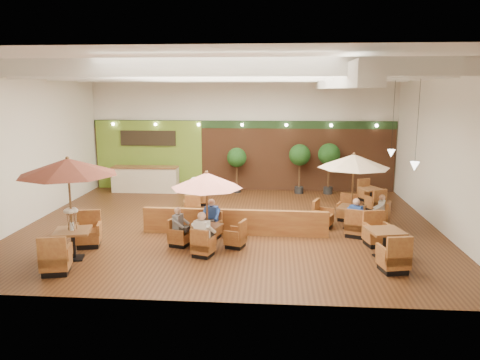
# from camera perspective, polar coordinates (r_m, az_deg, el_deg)

# --- Properties ---
(room) EXTENTS (14.04, 14.00, 5.52)m
(room) POSITION_cam_1_polar(r_m,az_deg,el_deg) (16.83, 0.01, 7.60)
(room) COLOR #381E0F
(room) RESTS_ON ground
(service_counter) EXTENTS (3.00, 0.75, 1.18)m
(service_counter) POSITION_cam_1_polar(r_m,az_deg,el_deg) (21.85, -11.45, 0.09)
(service_counter) COLOR beige
(service_counter) RESTS_ON ground
(booth_divider) EXTENTS (6.00, 0.33, 0.83)m
(booth_divider) POSITION_cam_1_polar(r_m,az_deg,el_deg) (15.13, -0.66, -5.15)
(booth_divider) COLOR brown
(booth_divider) RESTS_ON ground
(table_0) EXTENTS (2.66, 2.94, 2.87)m
(table_0) POSITION_cam_1_polar(r_m,az_deg,el_deg) (13.36, -20.13, -0.25)
(table_0) COLOR brown
(table_0) RESTS_ON ground
(table_1) EXTENTS (2.36, 2.36, 2.30)m
(table_1) POSITION_cam_1_polar(r_m,az_deg,el_deg) (13.72, -4.07, -1.80)
(table_1) COLOR brown
(table_1) RESTS_ON ground
(table_2) EXTENTS (2.68, 2.68, 2.58)m
(table_2) POSITION_cam_1_polar(r_m,az_deg,el_deg) (15.97, 13.62, 0.36)
(table_2) COLOR brown
(table_2) RESTS_ON ground
(table_3) EXTENTS (0.95, 2.41, 1.46)m
(table_3) POSITION_cam_1_polar(r_m,az_deg,el_deg) (18.18, -5.39, -2.22)
(table_3) COLOR brown
(table_3) RESTS_ON ground
(table_4) EXTENTS (1.09, 2.84, 1.02)m
(table_4) POSITION_cam_1_polar(r_m,az_deg,el_deg) (13.69, 17.20, -7.50)
(table_4) COLOR brown
(table_4) RESTS_ON ground
(table_5) EXTENTS (1.06, 2.57, 0.90)m
(table_5) POSITION_cam_1_polar(r_m,az_deg,el_deg) (19.61, 15.66, -2.04)
(table_5) COLOR brown
(table_5) RESTS_ON ground
(topiary_0) EXTENTS (0.88, 0.88, 2.05)m
(topiary_0) POSITION_cam_1_polar(r_m,az_deg,el_deg) (21.14, -0.40, 2.55)
(topiary_0) COLOR black
(topiary_0) RESTS_ON ground
(topiary_1) EXTENTS (0.96, 0.96, 2.23)m
(topiary_1) POSITION_cam_1_polar(r_m,az_deg,el_deg) (21.08, 7.29, 2.81)
(topiary_1) COLOR black
(topiary_1) RESTS_ON ground
(topiary_2) EXTENTS (0.98, 0.98, 2.29)m
(topiary_2) POSITION_cam_1_polar(r_m,az_deg,el_deg) (21.18, 10.81, 2.85)
(topiary_2) COLOR black
(topiary_2) RESTS_ON ground
(diner_0) EXTENTS (0.46, 0.43, 0.84)m
(diner_0) POSITION_cam_1_polar(r_m,az_deg,el_deg) (13.13, -4.55, -6.07)
(diner_0) COLOR silver
(diner_0) RESTS_ON ground
(diner_1) EXTENTS (0.42, 0.36, 0.79)m
(diner_1) POSITION_cam_1_polar(r_m,az_deg,el_deg) (14.72, -3.55, -4.25)
(diner_1) COLOR #2548A0
(diner_1) RESTS_ON ground
(diner_2) EXTENTS (0.35, 0.39, 0.73)m
(diner_2) POSITION_cam_1_polar(r_m,az_deg,el_deg) (14.07, -7.40, -5.14)
(diner_2) COLOR slate
(diner_2) RESTS_ON ground
(diner_3) EXTENTS (0.45, 0.44, 0.80)m
(diner_3) POSITION_cam_1_polar(r_m,az_deg,el_deg) (15.28, 14.01, -3.99)
(diner_3) COLOR #2548A0
(diner_3) RESTS_ON ground
(diner_4) EXTENTS (0.36, 0.40, 0.73)m
(diner_4) POSITION_cam_1_polar(r_m,az_deg,el_deg) (16.37, 16.72, -3.24)
(diner_4) COLOR silver
(diner_4) RESTS_ON ground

